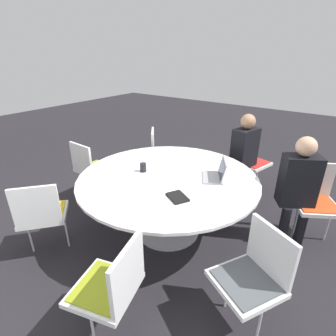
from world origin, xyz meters
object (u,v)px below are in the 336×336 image
object	(u,v)px
chair_1	(249,157)
chair_5	(112,284)
chair_6	(254,273)
person_0	(299,184)
person_1	(245,150)
chair_3	(91,166)
laptop	(217,174)
chair_2	(161,152)
coffee_cup	(143,167)
chair_4	(41,212)
spiral_notebook	(178,197)
chair_0	(315,197)

from	to	relation	value
chair_1	chair_5	world-z (taller)	same
chair_5	chair_1	bearing A→B (deg)	-14.56
chair_5	chair_6	size ratio (longest dim) A/B	1.00
person_0	person_1	xyz separation A→B (m)	(0.81, -0.63, 0.00)
chair_3	laptop	size ratio (longest dim) A/B	2.25
person_1	chair_2	bearing A→B (deg)	-60.10
chair_2	chair_5	distance (m)	2.57
coffee_cup	chair_5	bearing A→B (deg)	121.78
person_0	chair_4	bearing A→B (deg)	10.55
chair_2	chair_6	size ratio (longest dim) A/B	1.00
chair_6	chair_4	bearing A→B (deg)	42.25
laptop	person_0	bearing A→B (deg)	88.97
spiral_notebook	chair_3	bearing A→B (deg)	-10.18
chair_5	spiral_notebook	world-z (taller)	chair_5
laptop	chair_1	bearing A→B (deg)	153.55
chair_2	chair_0	bearing A→B (deg)	49.22
spiral_notebook	coffee_cup	world-z (taller)	coffee_cup
chair_0	person_1	world-z (taller)	person_1
chair_1	chair_2	bearing A→B (deg)	-49.36
chair_2	person_1	size ratio (longest dim) A/B	0.71
chair_5	person_1	bearing A→B (deg)	-14.80
spiral_notebook	chair_1	bearing A→B (deg)	-90.40
chair_1	laptop	bearing A→B (deg)	19.19
chair_0	person_0	xyz separation A→B (m)	(0.16, 0.19, 0.19)
spiral_notebook	chair_0	bearing A→B (deg)	-130.24
chair_3	chair_4	world-z (taller)	same
chair_1	chair_3	bearing A→B (deg)	-31.16
chair_2	chair_3	xyz separation A→B (m)	(0.46, 1.01, 0.00)
chair_3	laptop	bearing A→B (deg)	11.25
chair_2	chair_6	bearing A→B (deg)	14.72
chair_4	person_1	world-z (taller)	person_1
person_0	chair_2	bearing A→B (deg)	-39.22
chair_4	spiral_notebook	size ratio (longest dim) A/B	3.37
chair_5	laptop	size ratio (longest dim) A/B	2.25
chair_4	chair_6	xyz separation A→B (m)	(-1.97, -0.47, 0.00)
chair_3	chair_5	distance (m)	2.12
person_0	chair_5	bearing A→B (deg)	37.88
chair_0	chair_3	xyz separation A→B (m)	(2.66, 0.90, 0.00)
chair_1	chair_6	world-z (taller)	same
chair_4	person_0	size ratio (longest dim) A/B	0.71
chair_3	coffee_cup	bearing A→B (deg)	-0.19
chair_6	laptop	distance (m)	1.14
chair_3	spiral_notebook	xyz separation A→B (m)	(-1.65, 0.30, 0.22)
chair_5	coffee_cup	distance (m)	1.41
chair_1	chair_3	xyz separation A→B (m)	(1.66, 1.59, 0.00)
spiral_notebook	chair_5	bearing A→B (deg)	95.43
coffee_cup	chair_3	bearing A→B (deg)	-2.20
chair_6	spiral_notebook	size ratio (longest dim) A/B	3.37
chair_2	chair_3	bearing A→B (deg)	-61.92
chair_6	person_0	world-z (taller)	person_0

